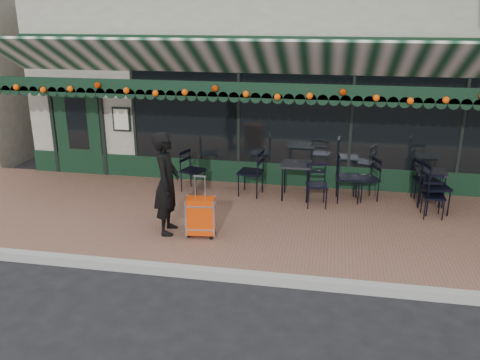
% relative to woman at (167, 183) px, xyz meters
% --- Properties ---
extents(ground, '(80.00, 80.00, 0.00)m').
position_rel_woman_xyz_m(ground, '(1.72, -1.12, -1.05)').
color(ground, black).
rests_on(ground, ground).
extents(sidewalk, '(18.00, 4.00, 0.15)m').
position_rel_woman_xyz_m(sidewalk, '(1.72, 0.88, -0.97)').
color(sidewalk, brown).
rests_on(sidewalk, ground).
extents(curb, '(18.00, 0.16, 0.15)m').
position_rel_woman_xyz_m(curb, '(1.72, -1.20, -0.97)').
color(curb, '#9E9E99').
rests_on(curb, ground).
extents(restaurant_building, '(12.00, 9.60, 4.50)m').
position_rel_woman_xyz_m(restaurant_building, '(1.72, 6.72, 1.22)').
color(restaurant_building, gray).
rests_on(restaurant_building, ground).
extents(woman, '(0.50, 0.70, 1.80)m').
position_rel_woman_xyz_m(woman, '(0.00, 0.00, 0.00)').
color(woman, black).
rests_on(woman, sidewalk).
extents(suitcase, '(0.51, 0.32, 1.09)m').
position_rel_woman_xyz_m(suitcase, '(0.61, -0.09, -0.53)').
color(suitcase, '#DF3A07').
rests_on(suitcase, sidewalk).
extents(cafe_table_a, '(0.56, 0.56, 0.68)m').
position_rel_woman_xyz_m(cafe_table_a, '(4.71, 2.26, -0.28)').
color(cafe_table_a, black).
rests_on(cafe_table_a, sidewalk).
extents(cafe_table_b, '(0.60, 0.60, 0.74)m').
position_rel_woman_xyz_m(cafe_table_b, '(2.05, 2.10, -0.23)').
color(cafe_table_b, black).
rests_on(cafe_table_b, sidewalk).
extents(chair_a_left, '(0.58, 0.58, 0.88)m').
position_rel_woman_xyz_m(chair_a_left, '(3.48, 2.26, -0.46)').
color(chair_a_left, black).
rests_on(chair_a_left, sidewalk).
extents(chair_a_right, '(0.55, 0.55, 0.87)m').
position_rel_woman_xyz_m(chair_a_right, '(4.66, 2.45, -0.47)').
color(chair_a_right, black).
rests_on(chair_a_right, sidewalk).
extents(chair_a_front, '(0.41, 0.41, 0.80)m').
position_rel_woman_xyz_m(chair_a_front, '(4.67, 1.54, -0.50)').
color(chair_a_front, black).
rests_on(chair_a_front, sidewalk).
extents(chair_a_extra, '(0.60, 0.60, 1.00)m').
position_rel_woman_xyz_m(chair_a_extra, '(4.73, 1.79, -0.40)').
color(chair_a_extra, black).
rests_on(chair_a_extra, sidewalk).
extents(chair_b_left, '(0.56, 0.56, 0.98)m').
position_rel_woman_xyz_m(chair_b_left, '(1.11, 2.11, -0.41)').
color(chair_b_left, black).
rests_on(chair_b_left, sidewalk).
extents(chair_b_right, '(0.52, 0.52, 0.98)m').
position_rel_woman_xyz_m(chair_b_right, '(3.11, 2.12, -0.41)').
color(chair_b_right, black).
rests_on(chair_b_right, sidewalk).
extents(chair_b_front, '(0.49, 0.49, 0.86)m').
position_rel_woman_xyz_m(chair_b_front, '(2.50, 1.71, -0.47)').
color(chair_b_front, black).
rests_on(chair_b_front, sidewalk).
extents(chair_solo, '(0.56, 0.56, 0.88)m').
position_rel_woman_xyz_m(chair_solo, '(-0.14, 2.13, -0.46)').
color(chair_solo, black).
rests_on(chair_solo, sidewalk).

